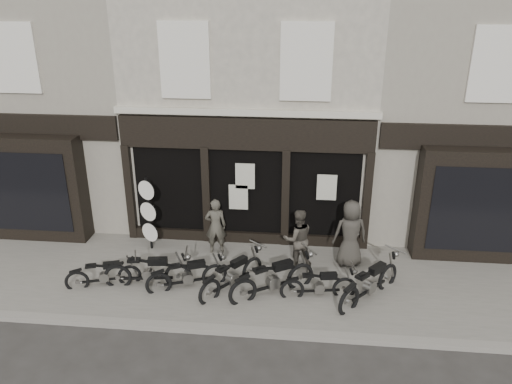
# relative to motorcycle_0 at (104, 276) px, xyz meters

# --- Properties ---
(ground_plane) EXTENTS (90.00, 90.00, 0.00)m
(ground_plane) POSITION_rel_motorcycle_0_xyz_m (3.32, -0.20, -0.36)
(ground_plane) COLOR #2D2B28
(ground_plane) RESTS_ON ground
(pavement) EXTENTS (30.00, 4.20, 0.12)m
(pavement) POSITION_rel_motorcycle_0_xyz_m (3.32, 0.70, -0.30)
(pavement) COLOR slate
(pavement) RESTS_ON ground_plane
(kerb) EXTENTS (30.00, 0.25, 0.13)m
(kerb) POSITION_rel_motorcycle_0_xyz_m (3.32, -1.45, -0.30)
(kerb) COLOR gray
(kerb) RESTS_ON ground_plane
(central_building) EXTENTS (7.30, 6.22, 8.34)m
(central_building) POSITION_rel_motorcycle_0_xyz_m (3.32, 5.75, 3.72)
(central_building) COLOR #BAB19F
(central_building) RESTS_ON ground
(neighbour_left) EXTENTS (5.60, 6.73, 8.34)m
(neighbour_left) POSITION_rel_motorcycle_0_xyz_m (-3.03, 5.69, 3.68)
(neighbour_left) COLOR gray
(neighbour_left) RESTS_ON ground
(neighbour_right) EXTENTS (5.60, 6.73, 8.34)m
(neighbour_right) POSITION_rel_motorcycle_0_xyz_m (9.67, 5.69, 3.68)
(neighbour_right) COLOR gray
(neighbour_right) RESTS_ON ground
(motorcycle_0) EXTENTS (1.82, 0.86, 0.91)m
(motorcycle_0) POSITION_rel_motorcycle_0_xyz_m (0.00, 0.00, 0.00)
(motorcycle_0) COLOR black
(motorcycle_0) RESTS_ON ground
(motorcycle_1) EXTENTS (2.24, 0.63, 1.07)m
(motorcycle_1) POSITION_rel_motorcycle_0_xyz_m (1.14, 0.12, 0.07)
(motorcycle_1) COLOR black
(motorcycle_1) RESTS_ON ground
(motorcycle_2) EXTENTS (1.96, 1.06, 1.00)m
(motorcycle_2) POSITION_rel_motorcycle_0_xyz_m (2.15, 0.11, 0.04)
(motorcycle_2) COLOR black
(motorcycle_2) RESTS_ON ground
(motorcycle_3) EXTENTS (1.54, 1.83, 1.04)m
(motorcycle_3) POSITION_rel_motorcycle_0_xyz_m (3.27, 0.19, 0.05)
(motorcycle_3) COLOR black
(motorcycle_3) RESTS_ON ground
(motorcycle_4) EXTENTS (2.11, 1.52, 1.13)m
(motorcycle_4) POSITION_rel_motorcycle_0_xyz_m (4.31, 0.05, 0.09)
(motorcycle_4) COLOR black
(motorcycle_4) RESTS_ON ground
(motorcycle_5) EXTENTS (1.90, 0.61, 0.91)m
(motorcycle_5) POSITION_rel_motorcycle_0_xyz_m (5.45, 0.05, 0.00)
(motorcycle_5) COLOR black
(motorcycle_5) RESTS_ON ground
(motorcycle_6) EXTENTS (1.74, 1.88, 1.11)m
(motorcycle_6) POSITION_rel_motorcycle_0_xyz_m (6.67, 0.11, 0.08)
(motorcycle_6) COLOR black
(motorcycle_6) RESTS_ON ground
(man_left) EXTENTS (0.64, 0.47, 1.64)m
(man_left) POSITION_rel_motorcycle_0_xyz_m (2.54, 2.00, 0.58)
(man_left) COLOR #46433A
(man_left) RESTS_ON pavement
(man_centre) EXTENTS (0.95, 0.83, 1.67)m
(man_centre) POSITION_rel_motorcycle_0_xyz_m (4.87, 1.42, 0.60)
(man_centre) COLOR #443F37
(man_centre) RESTS_ON pavement
(man_right) EXTENTS (1.01, 0.76, 1.87)m
(man_right) POSITION_rel_motorcycle_0_xyz_m (6.27, 1.68, 0.70)
(man_right) COLOR #36332D
(man_right) RESTS_ON pavement
(advert_sign_post) EXTENTS (0.53, 0.36, 2.31)m
(advert_sign_post) POSITION_rel_motorcycle_0_xyz_m (0.62, 2.00, 0.77)
(advert_sign_post) COLOR black
(advert_sign_post) RESTS_ON ground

